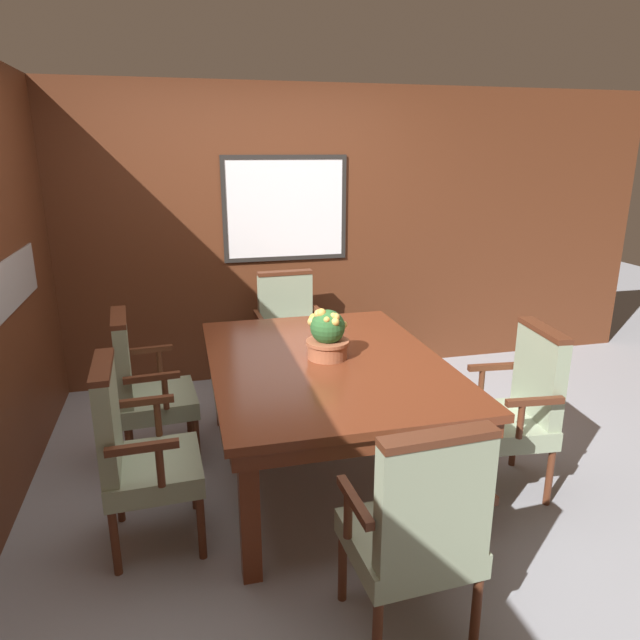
% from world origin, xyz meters
% --- Properties ---
extents(ground_plane, '(14.00, 14.00, 0.00)m').
position_xyz_m(ground_plane, '(0.00, 0.00, 0.00)').
color(ground_plane, '#93969E').
extents(wall_back, '(7.20, 0.08, 2.45)m').
position_xyz_m(wall_back, '(0.00, 1.79, 1.23)').
color(wall_back, '#5B2D19').
rests_on(wall_back, ground_plane).
extents(dining_table, '(1.35, 1.84, 0.75)m').
position_xyz_m(dining_table, '(0.11, 0.09, 0.66)').
color(dining_table, maroon).
rests_on(dining_table, ground_plane).
extents(chair_head_near, '(0.55, 0.49, 0.99)m').
position_xyz_m(chair_head_near, '(0.14, -1.22, 0.53)').
color(chair_head_near, '#562B19').
rests_on(chair_head_near, ground_plane).
extents(chair_left_far, '(0.50, 0.56, 0.99)m').
position_xyz_m(chair_left_far, '(-0.95, 0.50, 0.53)').
color(chair_left_far, '#562B19').
rests_on(chair_left_far, ground_plane).
extents(chair_right_near, '(0.51, 0.57, 0.99)m').
position_xyz_m(chair_right_near, '(1.14, -0.33, 0.53)').
color(chair_right_near, '#562B19').
rests_on(chair_right_near, ground_plane).
extents(chair_left_near, '(0.48, 0.55, 0.99)m').
position_xyz_m(chair_left_near, '(-0.96, -0.33, 0.53)').
color(chair_left_near, '#562B19').
rests_on(chair_left_near, ground_plane).
extents(chair_head_far, '(0.55, 0.48, 0.99)m').
position_xyz_m(chair_head_far, '(0.14, 1.40, 0.53)').
color(chair_head_far, '#562B19').
rests_on(chair_head_far, ground_plane).
extents(potted_plant, '(0.26, 0.26, 0.31)m').
position_xyz_m(potted_plant, '(0.13, 0.12, 0.88)').
color(potted_plant, '#9E5638').
rests_on(potted_plant, dining_table).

